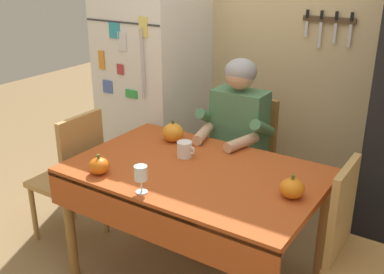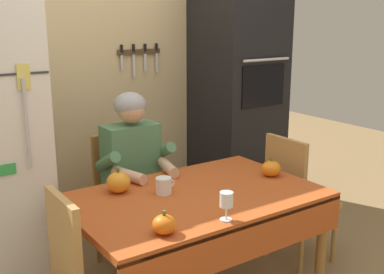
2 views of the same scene
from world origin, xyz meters
name	(u,v)px [view 1 (image 1 of 2)]	position (x,y,z in m)	size (l,w,h in m)	color
back_wall_assembly	(295,38)	(0.05, 1.35, 1.30)	(3.70, 0.13, 2.60)	#D1B784
refrigerator	(154,84)	(-0.95, 0.96, 0.90)	(0.68, 0.71, 1.80)	white
dining_table	(193,184)	(0.00, 0.08, 0.66)	(1.40, 0.90, 0.74)	#9E6B33
chair_behind_person	(246,157)	(-0.07, 0.87, 0.51)	(0.40, 0.40, 0.93)	#9E6B33
seated_person	(234,135)	(-0.07, 0.68, 0.74)	(0.47, 0.55, 1.25)	#38384C
chair_left_side	(74,173)	(-0.90, 0.01, 0.51)	(0.40, 0.40, 0.93)	tan
chair_right_side	(358,247)	(0.90, 0.18, 0.51)	(0.40, 0.40, 0.93)	tan
coffee_mug	(185,149)	(-0.14, 0.20, 0.79)	(0.12, 0.09, 0.09)	white
wine_glass	(141,174)	(-0.08, -0.28, 0.84)	(0.07, 0.07, 0.15)	white
pumpkin_large	(292,188)	(0.57, 0.09, 0.79)	(0.12, 0.12, 0.12)	orange
pumpkin_medium	(99,166)	(-0.41, -0.24, 0.79)	(0.11, 0.11, 0.11)	orange
pumpkin_small	(173,132)	(-0.34, 0.37, 0.80)	(0.13, 0.13, 0.14)	orange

